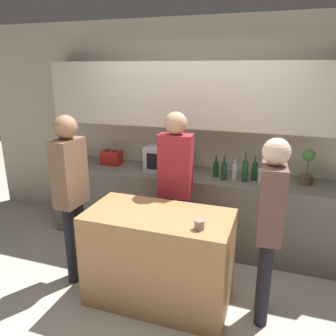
{
  "coord_description": "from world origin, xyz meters",
  "views": [
    {
      "loc": [
        0.94,
        -2.24,
        2.13
      ],
      "look_at": [
        0.0,
        0.49,
        1.24
      ],
      "focal_mm": 35.0,
      "sensor_mm": 36.0,
      "label": 1
    }
  ],
  "objects_px": {
    "toaster": "(112,158)",
    "potted_plant": "(308,167)",
    "bottle_0": "(216,169)",
    "bottle_3": "(245,171)",
    "person_right": "(270,218)",
    "microwave": "(168,158)",
    "person_left": "(175,178)",
    "cup_0": "(199,225)",
    "bottle_2": "(235,172)",
    "bottle_4": "(254,171)",
    "bottle_5": "(262,176)",
    "bottle_1": "(224,171)",
    "person_center": "(71,186)"
  },
  "relations": [
    {
      "from": "bottle_0",
      "to": "bottle_1",
      "type": "xyz_separation_m",
      "value": [
        0.11,
        -0.09,
        0.01
      ]
    },
    {
      "from": "microwave",
      "to": "bottle_4",
      "type": "distance_m",
      "value": 1.04
    },
    {
      "from": "microwave",
      "to": "person_right",
      "type": "relative_size",
      "value": 0.32
    },
    {
      "from": "bottle_0",
      "to": "bottle_1",
      "type": "relative_size",
      "value": 0.87
    },
    {
      "from": "microwave",
      "to": "toaster",
      "type": "bearing_deg",
      "value": 179.89
    },
    {
      "from": "microwave",
      "to": "person_right",
      "type": "height_order",
      "value": "person_right"
    },
    {
      "from": "microwave",
      "to": "bottle_4",
      "type": "bearing_deg",
      "value": -2.26
    },
    {
      "from": "bottle_0",
      "to": "person_center",
      "type": "relative_size",
      "value": 0.14
    },
    {
      "from": "toaster",
      "to": "potted_plant",
      "type": "bearing_deg",
      "value": -0.0
    },
    {
      "from": "bottle_4",
      "to": "potted_plant",
      "type": "bearing_deg",
      "value": 4.44
    },
    {
      "from": "bottle_2",
      "to": "microwave",
      "type": "bearing_deg",
      "value": 173.23
    },
    {
      "from": "bottle_0",
      "to": "microwave",
      "type": "bearing_deg",
      "value": 174.6
    },
    {
      "from": "potted_plant",
      "to": "person_left",
      "type": "height_order",
      "value": "person_left"
    },
    {
      "from": "bottle_0",
      "to": "person_right",
      "type": "bearing_deg",
      "value": -59.07
    },
    {
      "from": "bottle_1",
      "to": "person_left",
      "type": "bearing_deg",
      "value": -132.57
    },
    {
      "from": "bottle_0",
      "to": "person_left",
      "type": "xyz_separation_m",
      "value": [
        -0.32,
        -0.55,
        0.03
      ]
    },
    {
      "from": "cup_0",
      "to": "person_left",
      "type": "distance_m",
      "value": 0.88
    },
    {
      "from": "bottle_0",
      "to": "bottle_3",
      "type": "xyz_separation_m",
      "value": [
        0.34,
        -0.07,
        0.03
      ]
    },
    {
      "from": "toaster",
      "to": "bottle_4",
      "type": "xyz_separation_m",
      "value": [
        1.83,
        -0.04,
        0.02
      ]
    },
    {
      "from": "bottle_4",
      "to": "bottle_5",
      "type": "height_order",
      "value": "bottle_4"
    },
    {
      "from": "microwave",
      "to": "bottle_4",
      "type": "xyz_separation_m",
      "value": [
        1.04,
        -0.04,
        -0.04
      ]
    },
    {
      "from": "bottle_2",
      "to": "person_left",
      "type": "bearing_deg",
      "value": -136.72
    },
    {
      "from": "bottle_3",
      "to": "bottle_4",
      "type": "relative_size",
      "value": 1.17
    },
    {
      "from": "bottle_0",
      "to": "bottle_2",
      "type": "height_order",
      "value": "bottle_0"
    },
    {
      "from": "bottle_3",
      "to": "bottle_4",
      "type": "height_order",
      "value": "bottle_3"
    },
    {
      "from": "potted_plant",
      "to": "bottle_3",
      "type": "xyz_separation_m",
      "value": [
        -0.64,
        -0.13,
        -0.07
      ]
    },
    {
      "from": "microwave",
      "to": "person_left",
      "type": "distance_m",
      "value": 0.67
    },
    {
      "from": "toaster",
      "to": "bottle_0",
      "type": "relative_size",
      "value": 1.07
    },
    {
      "from": "bottle_3",
      "to": "cup_0",
      "type": "bearing_deg",
      "value": -99.97
    },
    {
      "from": "cup_0",
      "to": "person_left",
      "type": "bearing_deg",
      "value": 120.14
    },
    {
      "from": "person_center",
      "to": "cup_0",
      "type": "bearing_deg",
      "value": 83.82
    },
    {
      "from": "toaster",
      "to": "bottle_2",
      "type": "distance_m",
      "value": 1.62
    },
    {
      "from": "cup_0",
      "to": "bottle_0",
      "type": "bearing_deg",
      "value": 95.31
    },
    {
      "from": "bottle_4",
      "to": "bottle_5",
      "type": "relative_size",
      "value": 1.18
    },
    {
      "from": "bottle_1",
      "to": "person_right",
      "type": "xyz_separation_m",
      "value": [
        0.54,
        -1.0,
        -0.05
      ]
    },
    {
      "from": "potted_plant",
      "to": "bottle_0",
      "type": "distance_m",
      "value": 0.99
    },
    {
      "from": "bottle_2",
      "to": "bottle_3",
      "type": "height_order",
      "value": "bottle_3"
    },
    {
      "from": "microwave",
      "to": "bottle_2",
      "type": "xyz_separation_m",
      "value": [
        0.83,
        -0.1,
        -0.06
      ]
    },
    {
      "from": "microwave",
      "to": "person_center",
      "type": "xyz_separation_m",
      "value": [
        -0.61,
        -1.15,
        -0.03
      ]
    },
    {
      "from": "bottle_3",
      "to": "person_right",
      "type": "bearing_deg",
      "value": -72.98
    },
    {
      "from": "bottle_3",
      "to": "bottle_1",
      "type": "bearing_deg",
      "value": -176.28
    },
    {
      "from": "bottle_2",
      "to": "bottle_3",
      "type": "relative_size",
      "value": 0.72
    },
    {
      "from": "bottle_2",
      "to": "toaster",
      "type": "bearing_deg",
      "value": 176.46
    },
    {
      "from": "bottle_0",
      "to": "bottle_4",
      "type": "xyz_separation_m",
      "value": [
        0.44,
        0.02,
        0.01
      ]
    },
    {
      "from": "bottle_4",
      "to": "bottle_1",
      "type": "bearing_deg",
      "value": -162.71
    },
    {
      "from": "toaster",
      "to": "bottle_0",
      "type": "bearing_deg",
      "value": -2.42
    },
    {
      "from": "potted_plant",
      "to": "bottle_0",
      "type": "bearing_deg",
      "value": -176.58
    },
    {
      "from": "bottle_2",
      "to": "bottle_4",
      "type": "height_order",
      "value": "bottle_4"
    },
    {
      "from": "bottle_5",
      "to": "person_left",
      "type": "bearing_deg",
      "value": -151.08
    },
    {
      "from": "person_right",
      "to": "person_left",
      "type": "bearing_deg",
      "value": 57.62
    }
  ]
}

